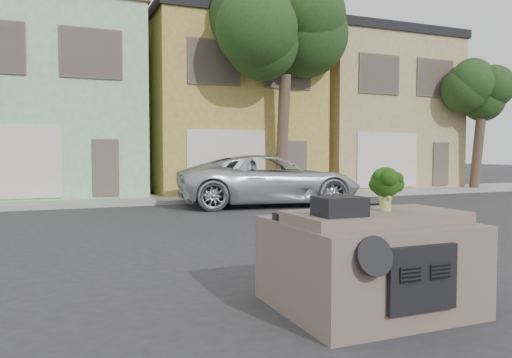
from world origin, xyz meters
TOP-DOWN VIEW (x-y plane):
  - ground_plane at (0.00, 0.00)m, footprint 120.00×120.00m
  - sidewalk at (0.00, 10.50)m, footprint 40.00×3.00m
  - townhouse_mint at (-3.50, 14.50)m, footprint 7.20×8.20m
  - townhouse_tan at (4.00, 14.50)m, footprint 7.20×8.20m
  - townhouse_beige at (11.50, 14.50)m, footprint 7.20×8.20m
  - silver_pickup at (3.46, 7.58)m, footprint 6.44×3.60m
  - tree_near at (5.00, 9.80)m, footprint 4.40×4.00m
  - tree_far at (15.00, 9.80)m, footprint 3.20×3.00m
  - car_dashboard at (0.00, -3.00)m, footprint 2.00×1.80m
  - instrument_hump at (-0.58, -3.35)m, footprint 0.48×0.38m
  - wiper_arm at (0.28, -2.62)m, footprint 0.69×0.15m
  - broccoli at (0.13, -3.15)m, footprint 0.56×0.56m

SIDE VIEW (x-z plane):
  - ground_plane at x=0.00m, z-range 0.00..0.00m
  - silver_pickup at x=3.46m, z-range -0.85..0.85m
  - sidewalk at x=0.00m, z-range 0.00..0.15m
  - car_dashboard at x=0.00m, z-range 0.00..1.12m
  - wiper_arm at x=0.28m, z-range 1.12..1.14m
  - instrument_hump at x=-0.58m, z-range 1.12..1.32m
  - broccoli at x=0.13m, z-range 1.12..1.62m
  - tree_far at x=15.00m, z-range 0.00..6.00m
  - townhouse_mint at x=-3.50m, z-range 0.00..7.55m
  - townhouse_tan at x=4.00m, z-range 0.00..7.55m
  - townhouse_beige at x=11.50m, z-range 0.00..7.55m
  - tree_near at x=5.00m, z-range 0.00..8.50m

